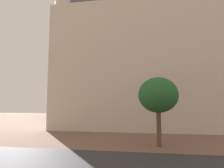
{
  "coord_description": "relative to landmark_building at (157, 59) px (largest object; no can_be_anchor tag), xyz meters",
  "views": [
    {
      "loc": [
        2.43,
        -2.46,
        3.19
      ],
      "look_at": [
        0.22,
        9.9,
        4.5
      ],
      "focal_mm": 32.19,
      "sensor_mm": 36.0,
      "label": 1
    }
  ],
  "objects": [
    {
      "name": "street_asphalt_strip",
      "position": [
        -3.97,
        -20.0,
        -10.04
      ],
      "size": [
        120.0,
        7.04,
        0.0
      ],
      "primitive_type": "cube",
      "color": "#2D2D33",
      "rests_on": "ground_plane"
    },
    {
      "name": "tree_curb_far",
      "position": [
        -0.74,
        -14.38,
        -6.11
      ],
      "size": [
        3.1,
        3.1,
        5.36
      ],
      "color": "brown",
      "rests_on": "ground_plane"
    },
    {
      "name": "ground_plane",
      "position": [
        -3.97,
        -18.07,
        -10.05
      ],
      "size": [
        120.0,
        120.0,
        0.0
      ],
      "primitive_type": "plane",
      "color": "brown"
    },
    {
      "name": "landmark_building",
      "position": [
        0.0,
        0.0,
        0.0
      ],
      "size": [
        27.39,
        14.91,
        33.64
      ],
      "color": "beige",
      "rests_on": "ground_plane"
    }
  ]
}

